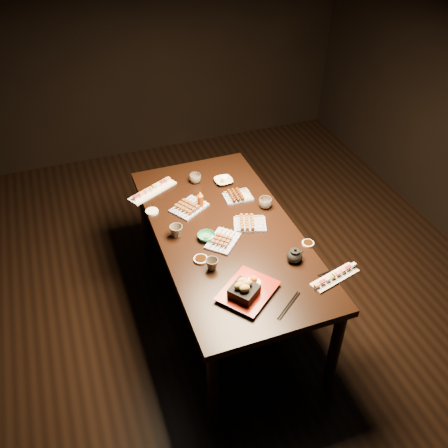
# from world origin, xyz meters

# --- Properties ---
(ground) EXTENTS (5.00, 5.00, 0.00)m
(ground) POSITION_xyz_m (0.00, 0.00, 0.00)
(ground) COLOR black
(ground) RESTS_ON ground
(dining_table) EXTENTS (1.33, 1.97, 0.75)m
(dining_table) POSITION_xyz_m (-0.13, -0.00, 0.38)
(dining_table) COLOR black
(dining_table) RESTS_ON ground
(sushi_platter_near) EXTENTS (0.33, 0.17, 0.04)m
(sushi_platter_near) POSITION_xyz_m (0.32, -0.63, 0.77)
(sushi_platter_near) COLOR white
(sushi_platter_near) RESTS_ON dining_table
(sushi_platter_far) EXTENTS (0.39, 0.27, 0.05)m
(sushi_platter_far) POSITION_xyz_m (-0.48, 0.60, 0.77)
(sushi_platter_far) COLOR white
(sushi_platter_far) RESTS_ON dining_table
(yakitori_plate_center) EXTENTS (0.27, 0.28, 0.06)m
(yakitori_plate_center) POSITION_xyz_m (-0.19, -0.10, 0.78)
(yakitori_plate_center) COLOR #828EB6
(yakitori_plate_center) RESTS_ON dining_table
(yakitori_plate_right) EXTENTS (0.25, 0.22, 0.05)m
(yakitori_plate_right) POSITION_xyz_m (0.04, 0.00, 0.78)
(yakitori_plate_right) COLOR #828EB6
(yakitori_plate_right) RESTS_ON dining_table
(yakitori_plate_left) EXTENTS (0.29, 0.27, 0.06)m
(yakitori_plate_left) POSITION_xyz_m (-0.29, 0.31, 0.78)
(yakitori_plate_left) COLOR #828EB6
(yakitori_plate_left) RESTS_ON dining_table
(tsukune_plate) EXTENTS (0.20, 0.15, 0.05)m
(tsukune_plate) POSITION_xyz_m (0.08, 0.32, 0.77)
(tsukune_plate) COLOR #828EB6
(tsukune_plate) RESTS_ON dining_table
(edamame_bowl_green) EXTENTS (0.15, 0.15, 0.04)m
(edamame_bowl_green) POSITION_xyz_m (-0.28, -0.03, 0.77)
(edamame_bowl_green) COLOR #297D59
(edamame_bowl_green) RESTS_ON dining_table
(edamame_bowl_cream) EXTENTS (0.14, 0.14, 0.03)m
(edamame_bowl_cream) POSITION_xyz_m (0.04, 0.53, 0.77)
(edamame_bowl_cream) COLOR beige
(edamame_bowl_cream) RESTS_ON dining_table
(tempura_tray) EXTENTS (0.41, 0.40, 0.12)m
(tempura_tray) POSITION_xyz_m (-0.21, -0.57, 0.81)
(tempura_tray) COLOR black
(tempura_tray) RESTS_ON dining_table
(teacup_near_left) EXTENTS (0.10, 0.10, 0.07)m
(teacup_near_left) POSITION_xyz_m (-0.33, -0.31, 0.79)
(teacup_near_left) COLOR brown
(teacup_near_left) RESTS_ON dining_table
(teacup_mid_right) EXTENTS (0.13, 0.13, 0.07)m
(teacup_mid_right) POSITION_xyz_m (0.22, 0.15, 0.79)
(teacup_mid_right) COLOR brown
(teacup_mid_right) RESTS_ON dining_table
(teacup_far_left) EXTENTS (0.10, 0.10, 0.08)m
(teacup_far_left) POSITION_xyz_m (-0.45, 0.06, 0.79)
(teacup_far_left) COLOR brown
(teacup_far_left) RESTS_ON dining_table
(teacup_far_right) EXTENTS (0.10, 0.10, 0.07)m
(teacup_far_right) POSITION_xyz_m (-0.15, 0.61, 0.78)
(teacup_far_right) COLOR brown
(teacup_far_right) RESTS_ON dining_table
(teapot) EXTENTS (0.14, 0.14, 0.10)m
(teapot) POSITION_xyz_m (0.16, -0.41, 0.80)
(teapot) COLOR black
(teapot) RESTS_ON dining_table
(condiment_bottle) EXTENTS (0.06, 0.06, 0.13)m
(condiment_bottle) POSITION_xyz_m (-0.21, 0.30, 0.82)
(condiment_bottle) COLOR maroon
(condiment_bottle) RESTS_ON dining_table
(sauce_dish_west) EXTENTS (0.10, 0.10, 0.02)m
(sauce_dish_west) POSITION_xyz_m (-0.38, -0.22, 0.76)
(sauce_dish_west) COLOR white
(sauce_dish_west) RESTS_ON dining_table
(sauce_dish_east) EXTENTS (0.10, 0.10, 0.01)m
(sauce_dish_east) POSITION_xyz_m (0.12, 0.30, 0.76)
(sauce_dish_east) COLOR white
(sauce_dish_east) RESTS_ON dining_table
(sauce_dish_se) EXTENTS (0.09, 0.09, 0.01)m
(sauce_dish_se) POSITION_xyz_m (0.31, -0.31, 0.76)
(sauce_dish_se) COLOR white
(sauce_dish_se) RESTS_ON dining_table
(sauce_dish_nw) EXTENTS (0.12, 0.12, 0.02)m
(sauce_dish_nw) POSITION_xyz_m (-0.54, 0.36, 0.76)
(sauce_dish_nw) COLOR white
(sauce_dish_nw) RESTS_ON dining_table
(chopsticks_near) EXTENTS (0.21, 0.16, 0.01)m
(chopsticks_near) POSITION_xyz_m (-0.03, -0.74, 0.75)
(chopsticks_near) COLOR black
(chopsticks_near) RESTS_ON dining_table
(chopsticks_se) EXTENTS (0.21, 0.05, 0.01)m
(chopsticks_se) POSITION_xyz_m (0.34, -0.57, 0.75)
(chopsticks_se) COLOR black
(chopsticks_se) RESTS_ON dining_table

